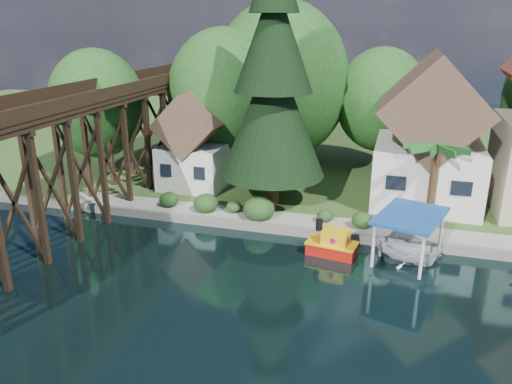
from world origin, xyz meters
The scene contains 14 objects.
ground centered at (0.00, 0.00, 0.00)m, with size 140.00×140.00×0.00m, color black.
bank centered at (0.00, 34.00, 0.25)m, with size 140.00×52.00×0.50m, color #365321.
seawall centered at (4.00, 8.00, 0.31)m, with size 60.00×0.40×0.62m, color slate.
promenade centered at (6.00, 9.30, 0.53)m, with size 50.00×2.60×0.06m, color gray.
trestle_bridge centered at (-16.00, 5.17, 5.35)m, with size 4.12×44.18×9.30m.
house_left centered at (7.00, 16.00, 5.14)m, with size 7.64×8.64×11.02m.
shed centered at (-11.00, 14.50, 3.83)m, with size 5.09×5.40×7.85m.
bg_trees centered at (1.00, 21.25, 7.29)m, with size 49.90×13.30×10.57m.
shrubs centered at (-4.60, 9.26, 1.23)m, with size 15.76×2.47×1.70m.
conifer centered at (-3.88, 12.14, 9.46)m, with size 7.56×7.56×18.62m.
palm_tree centered at (7.25, 11.61, 5.59)m, with size 5.15×5.15×5.83m.
tugboat centered at (1.56, 5.88, 0.65)m, with size 3.21×2.09×2.17m.
boat_white_a centered at (6.24, 6.39, 0.37)m, with size 2.52×3.53×0.73m, color silver.
boat_canopy centered at (5.87, 5.97, 1.32)m, with size 4.51×5.51×3.07m.
Camera 1 is at (4.79, -21.83, 13.57)m, focal length 35.00 mm.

